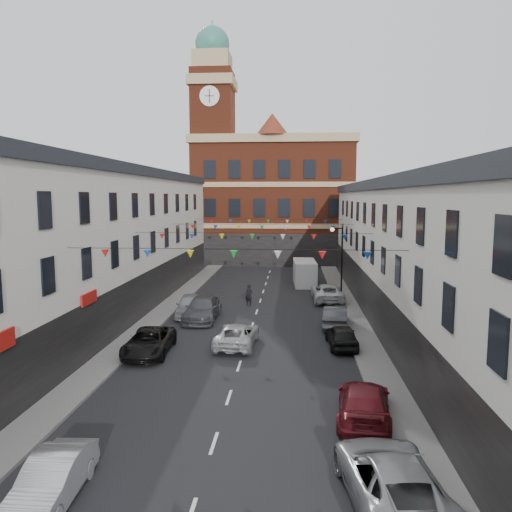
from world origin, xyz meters
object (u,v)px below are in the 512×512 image
(car_left_b, at_px, (52,480))
(car_right_c, at_px, (364,403))
(car_right_e, at_px, (335,316))
(street_lamp, at_px, (339,252))
(pedestrian, at_px, (249,295))
(white_van, at_px, (305,273))
(car_left_d, at_px, (202,309))
(car_right_f, at_px, (327,293))
(car_right_b, at_px, (392,480))
(moving_car, at_px, (237,335))
(car_left_c, at_px, (149,342))
(car_left_e, at_px, (190,305))
(car_right_d, at_px, (342,336))

(car_left_b, bearing_deg, car_right_c, 29.33)
(car_right_e, bearing_deg, street_lamp, -90.12)
(pedestrian, bearing_deg, white_van, 86.49)
(car_left_d, distance_m, car_right_f, 11.44)
(pedestrian, bearing_deg, car_right_f, 41.03)
(white_van, bearing_deg, car_right_b, -89.74)
(car_right_f, relative_size, moving_car, 1.11)
(car_left_b, xyz_separation_m, white_van, (7.81, 35.53, 0.53))
(car_left_b, height_order, car_right_b, car_right_b)
(car_left_b, distance_m, moving_car, 15.50)
(car_left_c, bearing_deg, car_right_f, 51.82)
(car_left_d, height_order, white_van, white_van)
(car_right_b, relative_size, car_right_f, 1.05)
(car_left_e, distance_m, moving_car, 8.15)
(street_lamp, xyz_separation_m, white_van, (-2.75, 5.88, -2.73))
(car_left_b, relative_size, car_left_e, 0.86)
(car_left_d, relative_size, car_right_c, 1.10)
(car_left_d, distance_m, car_right_b, 22.38)
(car_right_c, bearing_deg, car_left_b, 39.13)
(car_right_c, height_order, car_right_d, car_right_c)
(car_right_b, height_order, car_right_e, car_right_b)
(car_left_c, xyz_separation_m, car_right_d, (10.61, 2.03, -0.02))
(car_right_d, bearing_deg, car_right_f, -93.25)
(car_right_b, xyz_separation_m, car_right_d, (0.00, 14.70, -0.10))
(car_left_c, bearing_deg, moving_car, 19.89)
(car_left_b, xyz_separation_m, car_right_f, (9.51, 27.91, 0.08))
(street_lamp, relative_size, white_van, 1.13)
(car_left_d, distance_m, car_right_d, 10.76)
(car_right_c, distance_m, car_right_d, 9.36)
(car_right_d, height_order, moving_car, car_right_d)
(car_left_c, distance_m, car_right_f, 18.14)
(car_right_b, xyz_separation_m, pedestrian, (-6.26, 25.13, 0.09))
(car_left_b, height_order, car_right_e, car_right_e)
(car_right_b, bearing_deg, car_left_b, -3.17)
(street_lamp, relative_size, car_right_b, 1.10)
(car_left_b, bearing_deg, car_right_b, 0.73)
(car_left_b, bearing_deg, car_right_e, 61.73)
(car_left_c, bearing_deg, car_right_c, -37.09)
(moving_car, bearing_deg, white_van, -98.66)
(car_left_e, relative_size, car_right_f, 0.87)
(car_right_d, bearing_deg, car_left_b, 54.77)
(car_right_b, relative_size, white_van, 1.02)
(white_van, bearing_deg, pedestrian, -117.30)
(car_right_b, bearing_deg, car_left_c, -56.45)
(street_lamp, bearing_deg, pedestrian, -151.37)
(moving_car, bearing_deg, car_left_b, 80.11)
(car_right_d, xyz_separation_m, car_right_e, (0.00, 4.47, 0.06))
(car_right_d, bearing_deg, car_left_d, -35.52)
(car_right_e, bearing_deg, car_left_b, 70.15)
(car_left_c, xyz_separation_m, car_left_d, (1.51, 7.78, 0.10))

